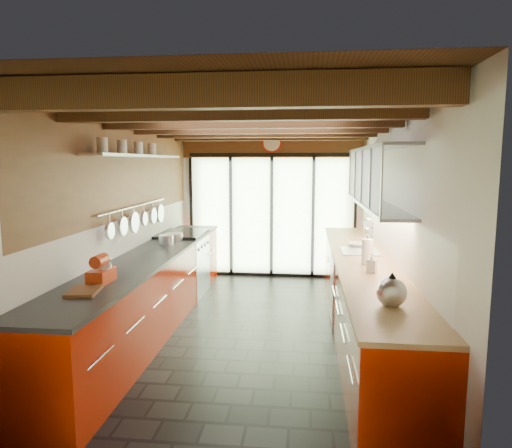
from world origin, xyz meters
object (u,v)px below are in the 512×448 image
Objects in this scene: stand_mixer at (102,271)px; kettle at (392,290)px; bowl at (357,245)px; paper_towel at (367,252)px; soap_bottle at (372,263)px.

stand_mixer is 2.57m from kettle.
bowl is (2.54, 2.06, -0.08)m from stand_mixer.
soap_bottle is (0.00, -0.38, -0.04)m from paper_towel.
soap_bottle reaches higher than bowl.
soap_bottle is (-0.00, 1.07, -0.02)m from kettle.
paper_towel is at bearing 22.26° from stand_mixer.
stand_mixer is at bearing -165.54° from soap_bottle.
paper_towel is (-0.00, 1.45, 0.02)m from kettle.
soap_bottle is 1.41m from bowl.
paper_towel reaches higher than soap_bottle.
stand_mixer reaches higher than bowl.
stand_mixer is at bearing -140.98° from bowl.
stand_mixer is at bearing -157.74° from paper_towel.
stand_mixer is 0.97× the size of kettle.
kettle is 1.53× the size of soap_bottle.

